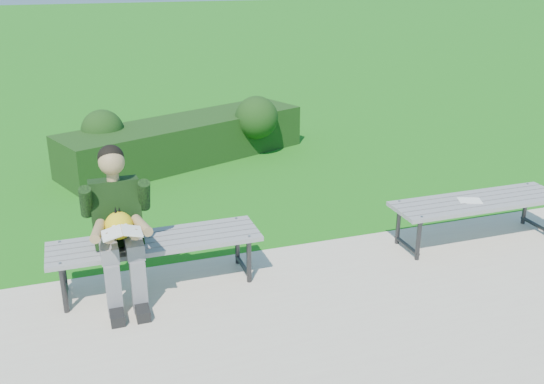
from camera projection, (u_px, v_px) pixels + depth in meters
name	position (u px, v px, depth m)	size (l,w,h in m)	color
ground	(262.00, 252.00, 6.02)	(80.00, 80.00, 0.00)	#286B20
walkway	(335.00, 351.00, 4.47)	(30.00, 3.50, 0.02)	#A89E8C
hedge	(187.00, 137.00, 8.66)	(3.71, 2.20, 0.88)	#0D3D11
bench_left	(156.00, 245.00, 5.22)	(1.80, 0.50, 0.46)	gray
bench_right	(478.00, 205.00, 6.09)	(1.80, 0.50, 0.46)	gray
seated_boy	(118.00, 222.00, 4.94)	(0.56, 0.76, 1.31)	gray
paper_sheet	(470.00, 200.00, 6.04)	(0.26, 0.23, 0.01)	white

